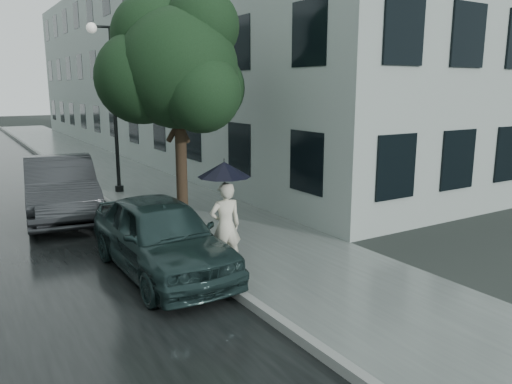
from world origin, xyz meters
TOP-DOWN VIEW (x-y plane):
  - ground at (0.00, 0.00)m, footprint 120.00×120.00m
  - sidewalk at (0.25, 12.00)m, footprint 3.50×60.00m
  - kerb_near at (-1.57, 12.00)m, footprint 0.15×60.00m
  - building_near at (5.47, 19.50)m, footprint 7.02×36.00m
  - pedestrian at (-1.10, 1.53)m, footprint 0.65×0.47m
  - umbrella at (-1.10, 1.55)m, footprint 1.32×1.32m
  - street_tree at (-0.60, 4.81)m, footprint 3.65×3.32m
  - lamp_post at (-0.85, 9.73)m, footprint 0.84×0.37m
  - car_near at (-2.20, 1.99)m, footprint 1.71×4.16m
  - car_far at (-2.96, 7.26)m, footprint 2.27×4.96m

SIDE VIEW (x-z plane):
  - ground at x=0.00m, z-range 0.00..0.00m
  - sidewalk at x=0.25m, z-range 0.00..0.01m
  - kerb_near at x=-1.57m, z-range 0.00..0.15m
  - car_near at x=-2.20m, z-range 0.01..1.42m
  - car_far at x=-2.96m, z-range 0.01..1.58m
  - pedestrian at x=-1.10m, z-range 0.01..1.67m
  - umbrella at x=-1.10m, z-range 1.33..2.49m
  - lamp_post at x=-0.85m, z-range 0.38..5.69m
  - street_tree at x=-0.60m, z-range 1.03..6.66m
  - building_near at x=5.47m, z-range 0.00..9.00m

